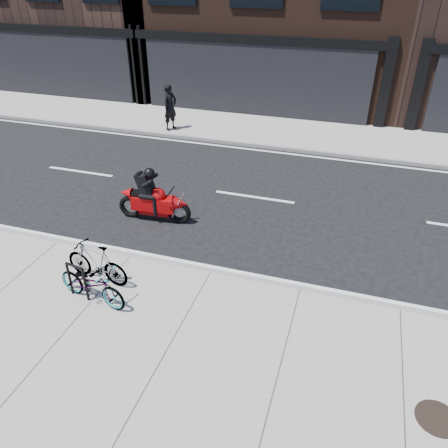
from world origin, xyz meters
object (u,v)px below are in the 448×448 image
(bike_rack, at_px, (77,278))
(manhole_cover, at_px, (437,418))
(motorcycle, at_px, (157,200))
(bicycle_front, at_px, (92,284))
(bicycle_rear, at_px, (96,263))
(pedestrian, at_px, (170,107))

(bike_rack, relative_size, manhole_cover, 1.22)
(motorcycle, bearing_deg, bicycle_front, -90.78)
(bicycle_front, relative_size, manhole_cover, 2.44)
(motorcycle, bearing_deg, bike_rack, -96.33)
(bike_rack, height_order, bicycle_rear, bicycle_rear)
(bicycle_front, bearing_deg, motorcycle, 13.40)
(motorcycle, bearing_deg, manhole_cover, -37.32)
(bicycle_front, bearing_deg, manhole_cover, -87.17)
(bike_rack, xyz_separation_m, pedestrian, (-2.36, 10.08, 0.43))
(bicycle_front, distance_m, manhole_cover, 6.48)
(motorcycle, relative_size, manhole_cover, 3.11)
(pedestrian, height_order, manhole_cover, pedestrian)
(bike_rack, distance_m, bicycle_front, 0.34)
(motorcycle, height_order, manhole_cover, motorcycle)
(bicycle_rear, xyz_separation_m, manhole_cover, (6.69, -1.39, -0.46))
(bicycle_rear, bearing_deg, bicycle_front, 30.06)
(motorcycle, relative_size, pedestrian, 1.13)
(bicycle_front, bearing_deg, pedestrian, 24.70)
(bicycle_front, relative_size, motorcycle, 0.79)
(bicycle_front, bearing_deg, bike_rack, 97.83)
(bike_rack, xyz_separation_m, motorcycle, (0.12, 3.51, 0.02))
(bicycle_rear, height_order, pedestrian, pedestrian)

